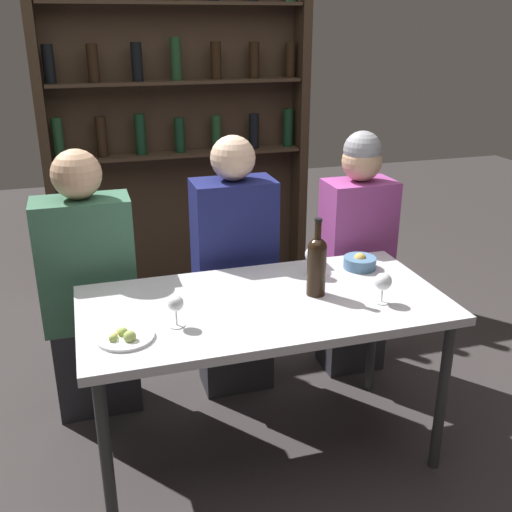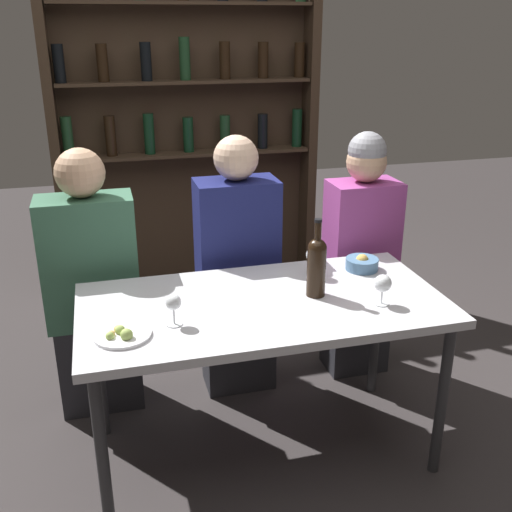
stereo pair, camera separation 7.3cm
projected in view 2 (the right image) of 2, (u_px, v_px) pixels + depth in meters
name	position (u px, v px, depth m)	size (l,w,h in m)	color
ground_plane	(262.00, 450.00, 2.63)	(10.00, 10.00, 0.00)	#332D2D
dining_table	(263.00, 315.00, 2.39)	(1.44, 0.73, 0.73)	silver
wine_rack_wall	(187.00, 126.00, 3.91)	(1.72, 0.21, 2.12)	#38281C
wine_bottle	(317.00, 264.00, 2.37)	(0.08, 0.08, 0.32)	black
wine_glass_0	(313.00, 256.00, 2.57)	(0.06, 0.06, 0.13)	silver
wine_glass_1	(383.00, 284.00, 2.31)	(0.07, 0.07, 0.12)	silver
wine_glass_2	(173.00, 304.00, 2.15)	(0.06, 0.06, 0.12)	silver
food_plate_0	(122.00, 334.00, 2.09)	(0.20, 0.20, 0.05)	white
snack_bowl	(362.00, 263.00, 2.66)	(0.15, 0.15, 0.07)	#4C7299
seated_person_left	(93.00, 292.00, 2.75)	(0.42, 0.22, 1.26)	#26262B
seated_person_center	(237.00, 274.00, 2.91)	(0.38, 0.22, 1.29)	#26262B
seated_person_right	(360.00, 259.00, 3.06)	(0.34, 0.22, 1.28)	#26262B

